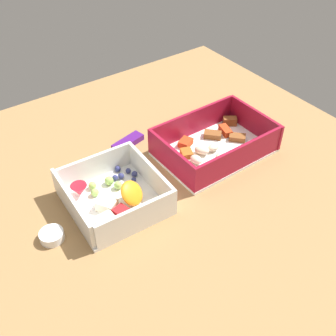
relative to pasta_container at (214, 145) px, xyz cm
name	(u,v)px	position (x,y,z in cm)	size (l,w,h in cm)	color
table_surface	(174,176)	(-10.06, -0.22, -2.85)	(80.00, 80.00, 2.00)	#9E7547
pasta_container	(214,145)	(0.00, 0.00, 0.00)	(21.77, 14.71, 6.02)	white
fruit_bowl	(114,196)	(-23.37, -0.97, -0.05)	(15.97, 16.41, 5.42)	white
candy_bar	(128,142)	(-12.70, 12.00, -1.25)	(7.00, 2.40, 1.20)	#51197A
paper_cup_liner	(52,236)	(-35.29, -2.08, -1.10)	(3.87, 3.87, 1.50)	white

